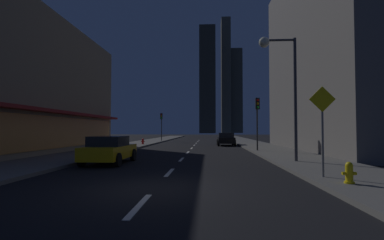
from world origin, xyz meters
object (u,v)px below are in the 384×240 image
Objects in this scene: car_parked_near at (110,149)px; traffic_light_near_right at (257,112)px; car_parked_far at (226,139)px; fire_hydrant_yellow_near at (349,173)px; street_lamp_right at (279,68)px; pedestrian_crossing_sign at (322,123)px; traffic_light_far_left at (161,121)px; fire_hydrant_far_left at (143,141)px.

traffic_light_near_right reaches higher than car_parked_near.
car_parked_far is at bearing 101.09° from traffic_light_near_right.
fire_hydrant_yellow_near is (9.50, -5.81, -0.29)m from car_parked_near.
street_lamp_right is 5.88m from pedestrian_crossing_sign.
pedestrian_crossing_sign is at bearing -71.14° from traffic_light_far_left.
street_lamp_right is at bearing 2.56° from car_parked_near.
traffic_light_far_left is at bearing 108.69° from fire_hydrant_yellow_near.
fire_hydrant_far_left is (-9.50, -0.17, -0.29)m from car_parked_far.
car_parked_near is at bearing -86.10° from traffic_light_far_left.
street_lamp_right reaches higher than car_parked_far.
car_parked_far is at bearing 1.04° from fire_hydrant_far_left.
street_lamp_right is at bearing -56.52° from fire_hydrant_far_left.
car_parked_near reaches higher than fire_hydrant_yellow_near.
pedestrian_crossing_sign is at bearing -89.54° from traffic_light_near_right.
street_lamp_right is at bearing 94.78° from fire_hydrant_yellow_near.
street_lamp_right reaches higher than fire_hydrant_far_left.
fire_hydrant_yellow_near is at bearing -85.22° from street_lamp_right.
traffic_light_far_left reaches higher than fire_hydrant_far_left.
car_parked_far is 1.01× the size of traffic_light_near_right.
traffic_light_near_right reaches higher than fire_hydrant_yellow_near.
car_parked_near is at bearing -82.49° from fire_hydrant_far_left.
traffic_light_near_right is 0.64× the size of street_lamp_right.
pedestrian_crossing_sign is at bearing -87.49° from street_lamp_right.
fire_hydrant_far_left is at bearing 97.51° from car_parked_near.
traffic_light_far_left is at bearing 108.86° from pedestrian_crossing_sign.
traffic_light_far_left is at bearing 93.90° from car_parked_near.
car_parked_far is 1.34× the size of pedestrian_crossing_sign.
fire_hydrant_far_left is at bearing 140.12° from traffic_light_near_right.
fire_hydrant_yellow_near is 0.16× the size of traffic_light_far_left.
street_lamp_right is (-0.12, -7.53, 1.87)m from traffic_light_near_right.
traffic_light_near_right is 1.00× the size of traffic_light_far_left.
fire_hydrant_far_left is 15.11m from traffic_light_near_right.
street_lamp_right reaches higher than traffic_light_far_left.
traffic_light_near_right is 12.60m from pedestrian_crossing_sign.
fire_hydrant_far_left is 0.21× the size of pedestrian_crossing_sign.
car_parked_far is at bearing -48.41° from traffic_light_far_left.
fire_hydrant_yellow_near is 14.02m from traffic_light_near_right.
fire_hydrant_yellow_near is 0.21× the size of pedestrian_crossing_sign.
fire_hydrant_yellow_near is at bearing -75.92° from pedestrian_crossing_sign.
fire_hydrant_far_left is at bearing 123.48° from street_lamp_right.
traffic_light_far_left is at bearing 111.60° from street_lamp_right.
traffic_light_far_left is (-11.40, 33.69, 2.74)m from fire_hydrant_yellow_near.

